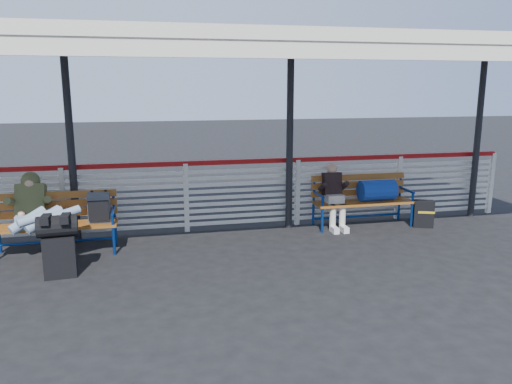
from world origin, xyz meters
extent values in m
plane|color=black|center=(0.00, 0.00, 0.00)|extent=(60.00, 60.00, 0.00)
cube|color=silver|center=(0.00, 1.90, 0.60)|extent=(12.00, 0.04, 1.04)
cube|color=#9B0E0E|center=(0.00, 1.90, 1.20)|extent=(12.00, 0.06, 0.08)
cube|color=silver|center=(6.00, 1.90, 0.60)|extent=(0.08, 0.08, 1.20)
cube|color=silver|center=(0.00, 0.90, 3.08)|extent=(12.60, 3.60, 0.16)
cube|color=silver|center=(0.00, -0.85, 2.95)|extent=(12.60, 0.06, 0.30)
cylinder|color=black|center=(-1.80, 1.75, 1.50)|extent=(0.12, 0.12, 3.00)
cylinder|color=black|center=(1.80, 1.75, 1.50)|extent=(0.12, 0.12, 3.00)
cylinder|color=black|center=(5.50, 1.75, 1.50)|extent=(0.12, 0.12, 3.00)
cube|color=black|center=(-1.82, 0.15, 0.28)|extent=(0.43, 0.28, 0.56)
cylinder|color=black|center=(-1.82, 0.15, 0.70)|extent=(0.53, 0.33, 0.28)
cube|color=#A2581F|center=(-2.02, 1.10, 0.45)|extent=(1.80, 0.50, 0.04)
cube|color=#A2581F|center=(-2.02, 1.36, 0.72)|extent=(1.80, 0.10, 0.40)
cylinder|color=navy|center=(-1.17, 0.90, 0.23)|extent=(0.04, 0.04, 0.45)
cylinder|color=navy|center=(-1.17, 1.37, 0.45)|extent=(0.04, 0.04, 0.90)
cube|color=#52545A|center=(-1.37, 1.12, 0.69)|extent=(0.32, 0.20, 0.45)
cube|color=#A2581F|center=(3.13, 1.52, 0.45)|extent=(1.80, 0.50, 0.04)
cube|color=#A2581F|center=(3.13, 1.78, 0.72)|extent=(1.80, 0.10, 0.40)
cylinder|color=navy|center=(2.28, 1.32, 0.23)|extent=(0.04, 0.04, 0.45)
cylinder|color=navy|center=(3.98, 1.32, 0.23)|extent=(0.04, 0.04, 0.45)
cylinder|color=navy|center=(2.28, 1.79, 0.45)|extent=(0.04, 0.04, 0.90)
cylinder|color=navy|center=(3.98, 1.79, 0.45)|extent=(0.04, 0.04, 0.90)
cylinder|color=navy|center=(3.38, 1.52, 0.66)|extent=(0.64, 0.37, 0.37)
cube|color=#7F90AB|center=(-2.37, 1.15, 0.54)|extent=(0.36, 0.26, 0.18)
cube|color=#4A4C28|center=(-2.37, 1.35, 0.80)|extent=(0.42, 0.38, 0.53)
sphere|color=#4A4C28|center=(-2.37, 1.45, 1.08)|extent=(0.28, 0.28, 0.28)
sphere|color=tan|center=(-2.37, 1.41, 1.07)|extent=(0.21, 0.21, 0.21)
cube|color=black|center=(-1.94, 0.09, 0.81)|extent=(0.11, 0.27, 0.10)
cube|color=black|center=(-1.70, 0.09, 0.81)|extent=(0.11, 0.27, 0.10)
cube|color=beige|center=(2.58, 1.55, 0.53)|extent=(0.30, 0.24, 0.16)
cube|color=black|center=(2.58, 1.69, 0.78)|extent=(0.32, 0.23, 0.42)
sphere|color=tan|center=(2.58, 1.71, 1.05)|extent=(0.19, 0.19, 0.19)
cylinder|color=beige|center=(2.49, 1.37, 0.24)|extent=(0.11, 0.11, 0.46)
cylinder|color=beige|center=(2.67, 1.37, 0.24)|extent=(0.11, 0.11, 0.46)
cube|color=silver|center=(2.49, 1.27, 0.05)|extent=(0.10, 0.24, 0.10)
cube|color=silver|center=(2.67, 1.27, 0.05)|extent=(0.10, 0.24, 0.10)
cube|color=black|center=(4.18, 1.27, 0.24)|extent=(0.39, 0.30, 0.48)
cube|color=gold|center=(4.18, 1.16, 0.29)|extent=(0.28, 0.12, 0.04)
camera|label=1|loc=(-0.65, -6.55, 2.50)|focal=35.00mm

